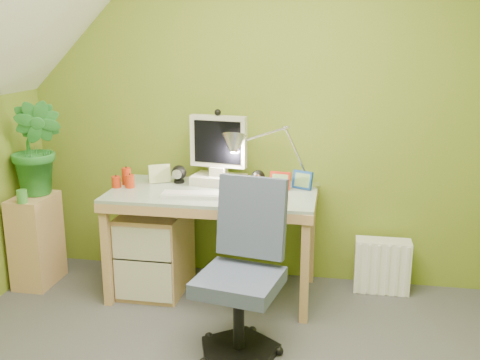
% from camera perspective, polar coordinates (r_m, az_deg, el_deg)
% --- Properties ---
extents(wall_back, '(3.20, 0.01, 2.40)m').
position_cam_1_polar(wall_back, '(3.81, 1.66, 7.35)').
color(wall_back, olive).
rests_on(wall_back, floor).
extents(desk, '(1.33, 0.67, 0.71)m').
position_cam_1_polar(desk, '(3.71, -2.73, -6.39)').
color(desk, tan).
rests_on(desk, floor).
extents(monitor, '(0.37, 0.24, 0.47)m').
position_cam_1_polar(monitor, '(3.71, -2.21, 3.12)').
color(monitor, beige).
rests_on(monitor, desk).
extents(speaker_left, '(0.11, 0.11, 0.12)m').
position_cam_1_polar(speaker_left, '(3.80, -6.22, 0.61)').
color(speaker_left, black).
rests_on(speaker_left, desk).
extents(speaker_right, '(0.10, 0.10, 0.11)m').
position_cam_1_polar(speaker_right, '(3.68, 1.85, 0.16)').
color(speaker_right, black).
rests_on(speaker_right, desk).
extents(keyboard, '(0.42, 0.16, 0.02)m').
position_cam_1_polar(keyboard, '(3.48, -4.61, -1.50)').
color(keyboard, silver).
rests_on(keyboard, desk).
extents(mousepad, '(0.24, 0.18, 0.01)m').
position_cam_1_polar(mousepad, '(3.40, 2.91, -2.02)').
color(mousepad, orange).
rests_on(mousepad, desk).
extents(mouse, '(0.12, 0.08, 0.04)m').
position_cam_1_polar(mouse, '(3.39, 2.92, -1.76)').
color(mouse, white).
rests_on(mouse, mousepad).
extents(amber_tumbler, '(0.08, 0.08, 0.09)m').
position_cam_1_polar(amber_tumbler, '(3.47, -0.22, -0.88)').
color(amber_tumbler, maroon).
rests_on(amber_tumbler, desk).
extents(candle_cluster, '(0.18, 0.16, 0.11)m').
position_cam_1_polar(candle_cluster, '(3.77, -11.68, 0.23)').
color(candle_cluster, red).
rests_on(candle_cluster, desk).
extents(photo_frame_red, '(0.14, 0.04, 0.12)m').
position_cam_1_polar(photo_frame_red, '(3.63, 4.10, -0.06)').
color(photo_frame_red, '#B12312').
rests_on(photo_frame_red, desk).
extents(photo_frame_blue, '(0.13, 0.08, 0.12)m').
position_cam_1_polar(photo_frame_blue, '(3.65, 6.35, 0.02)').
color(photo_frame_blue, navy).
rests_on(photo_frame_blue, desk).
extents(photo_frame_green, '(0.14, 0.09, 0.12)m').
position_cam_1_polar(photo_frame_green, '(3.82, -8.18, 0.65)').
color(photo_frame_green, '#B5C185').
rests_on(photo_frame_green, desk).
extents(desk_lamp, '(0.58, 0.31, 0.60)m').
position_cam_1_polar(desk_lamp, '(3.63, 4.75, 3.83)').
color(desk_lamp, silver).
rests_on(desk_lamp, desk).
extents(side_ledge, '(0.23, 0.36, 0.63)m').
position_cam_1_polar(side_ledge, '(4.11, -19.96, -5.76)').
color(side_ledge, tan).
rests_on(side_ledge, floor).
extents(potted_plant, '(0.39, 0.33, 0.65)m').
position_cam_1_polar(potted_plant, '(3.97, -19.92, 3.11)').
color(potted_plant, '#2A7E30').
rests_on(potted_plant, side_ledge).
extents(green_cup, '(0.08, 0.08, 0.09)m').
position_cam_1_polar(green_cup, '(3.87, -21.26, -1.57)').
color(green_cup, '#47993F').
rests_on(green_cup, side_ledge).
extents(task_chair, '(0.55, 0.55, 0.85)m').
position_cam_1_polar(task_chair, '(2.98, -0.14, -10.27)').
color(task_chair, '#424B6C').
rests_on(task_chair, floor).
extents(radiator, '(0.36, 0.15, 0.36)m').
position_cam_1_polar(radiator, '(3.91, 14.23, -8.44)').
color(radiator, white).
rests_on(radiator, floor).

